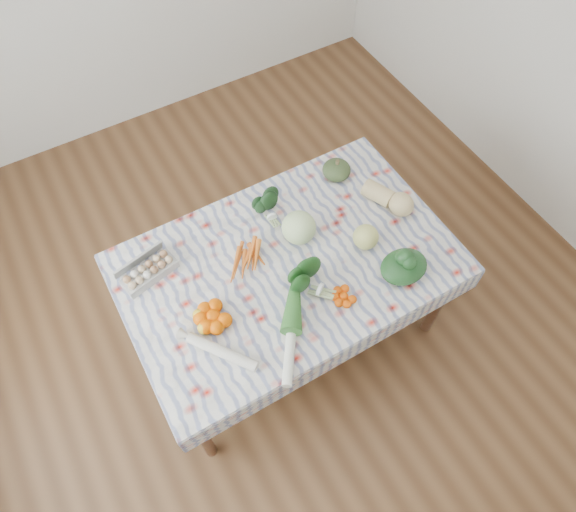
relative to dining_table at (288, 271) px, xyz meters
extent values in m
plane|color=#55341D|center=(0.00, 0.00, -0.68)|extent=(4.50, 4.50, 0.00)
cube|color=brown|center=(0.00, 0.00, 0.05)|extent=(1.60, 1.00, 0.04)
cylinder|color=brown|center=(-0.74, -0.44, -0.32)|extent=(0.06, 0.06, 0.71)
cylinder|color=brown|center=(0.74, -0.44, -0.32)|extent=(0.06, 0.06, 0.71)
cylinder|color=brown|center=(-0.74, 0.44, -0.32)|extent=(0.06, 0.06, 0.71)
cylinder|color=brown|center=(0.74, 0.44, -0.32)|extent=(0.06, 0.06, 0.71)
cube|color=silver|center=(0.00, 0.00, 0.08)|extent=(1.66, 1.06, 0.01)
cube|color=#ACABA7|center=(-0.63, 0.27, 0.12)|extent=(0.30, 0.17, 0.07)
cube|color=orange|center=(-0.18, 0.09, 0.11)|extent=(0.30, 0.28, 0.04)
ellipsoid|color=#153316|center=(0.06, 0.31, 0.15)|extent=(0.16, 0.15, 0.12)
ellipsoid|color=#394B26|center=(0.52, 0.36, 0.14)|extent=(0.19, 0.19, 0.10)
sphere|color=#C1DF93|center=(0.12, 0.10, 0.17)|extent=(0.23, 0.23, 0.18)
ellipsoid|color=#DCBF7E|center=(0.65, 0.05, 0.15)|extent=(0.23, 0.31, 0.13)
cube|color=#F85E00|center=(-0.46, -0.10, 0.12)|extent=(0.24, 0.24, 0.08)
ellipsoid|color=#164315|center=(0.01, -0.19, 0.14)|extent=(0.22, 0.22, 0.12)
cube|color=#EC5305|center=(0.13, -0.31, 0.11)|extent=(0.15, 0.15, 0.04)
sphere|color=#CCCC69|center=(0.39, -0.10, 0.15)|extent=(0.16, 0.16, 0.13)
ellipsoid|color=#153617|center=(0.46, -0.33, 0.14)|extent=(0.26, 0.21, 0.11)
cylinder|color=silver|center=(-0.50, -0.27, 0.11)|extent=(0.25, 0.33, 0.05)
cylinder|color=white|center=(-0.20, -0.37, 0.11)|extent=(0.30, 0.41, 0.05)
camera|label=1|loc=(-0.68, -1.17, 2.28)|focal=32.00mm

